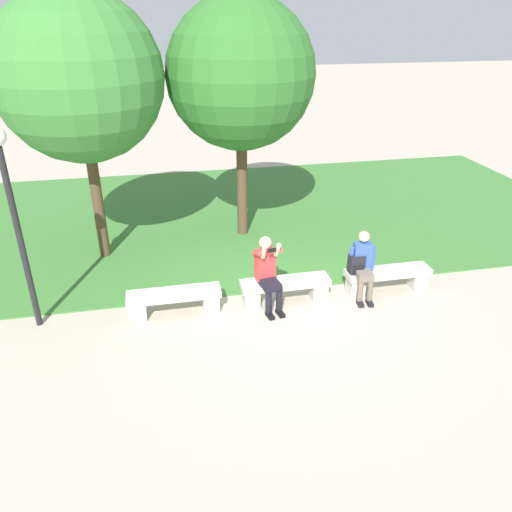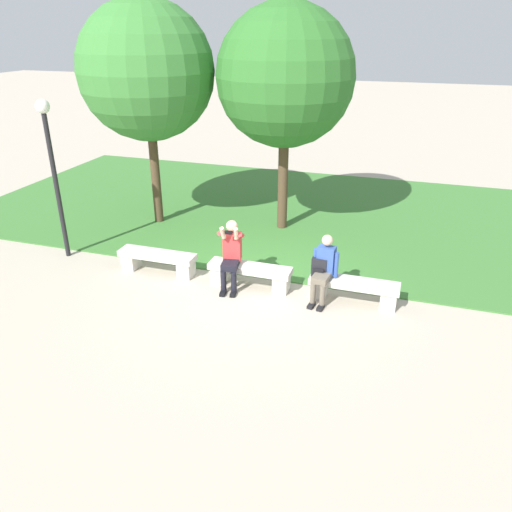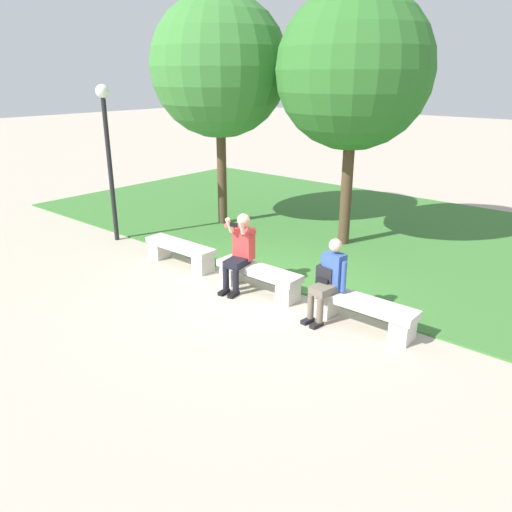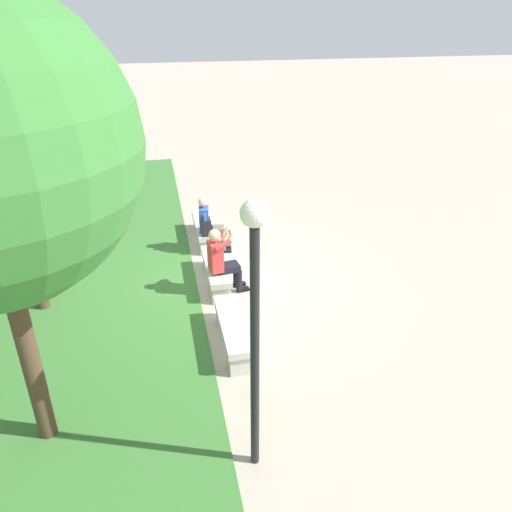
{
  "view_description": "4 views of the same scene",
  "coord_description": "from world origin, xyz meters",
  "px_view_note": "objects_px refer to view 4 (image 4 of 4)",
  "views": [
    {
      "loc": [
        -2.11,
        -7.61,
        4.88
      ],
      "look_at": [
        -0.58,
        -0.19,
        1.09
      ],
      "focal_mm": 35.0,
      "sensor_mm": 36.0,
      "label": 1
    },
    {
      "loc": [
        2.77,
        -8.19,
        4.69
      ],
      "look_at": [
        0.27,
        -0.47,
        0.9
      ],
      "focal_mm": 35.0,
      "sensor_mm": 36.0,
      "label": 2
    },
    {
      "loc": [
        5.09,
        -6.07,
        3.55
      ],
      "look_at": [
        0.39,
        -0.53,
        0.89
      ],
      "focal_mm": 35.0,
      "sensor_mm": 36.0,
      "label": 3
    },
    {
      "loc": [
        -8.46,
        0.98,
        4.95
      ],
      "look_at": [
        -0.48,
        -0.7,
        0.77
      ],
      "focal_mm": 35.0,
      "sensor_mm": 36.0,
      "label": 4
    }
  ],
  "objects_px": {
    "bench_mid": "(204,229)",
    "backpack": "(206,227)",
    "person_distant": "(209,223)",
    "lamp_post": "(255,304)",
    "person_photographer": "(222,258)",
    "bench_near": "(216,270)",
    "bench_main": "(233,330)"
  },
  "relations": [
    {
      "from": "lamp_post",
      "to": "person_distant",
      "type": "bearing_deg",
      "value": -1.86
    },
    {
      "from": "bench_main",
      "to": "person_distant",
      "type": "xyz_separation_m",
      "value": [
        3.45,
        -0.07,
        0.38
      ]
    },
    {
      "from": "bench_near",
      "to": "person_distant",
      "type": "relative_size",
      "value": 1.3
    },
    {
      "from": "backpack",
      "to": "lamp_post",
      "type": "bearing_deg",
      "value": 178.83
    },
    {
      "from": "person_distant",
      "to": "lamp_post",
      "type": "height_order",
      "value": "lamp_post"
    },
    {
      "from": "person_photographer",
      "to": "person_distant",
      "type": "bearing_deg",
      "value": 0.34
    },
    {
      "from": "bench_main",
      "to": "person_distant",
      "type": "height_order",
      "value": "person_distant"
    },
    {
      "from": "backpack",
      "to": "lamp_post",
      "type": "xyz_separation_m",
      "value": [
        -5.67,
        0.12,
        1.61
      ]
    },
    {
      "from": "person_photographer",
      "to": "person_distant",
      "type": "distance_m",
      "value": 1.8
    },
    {
      "from": "bench_mid",
      "to": "person_photographer",
      "type": "relative_size",
      "value": 1.24
    },
    {
      "from": "bench_main",
      "to": "bench_near",
      "type": "height_order",
      "value": "same"
    },
    {
      "from": "person_photographer",
      "to": "backpack",
      "type": "relative_size",
      "value": 3.08
    },
    {
      "from": "bench_near",
      "to": "bench_mid",
      "type": "bearing_deg",
      "value": 0.0
    },
    {
      "from": "bench_main",
      "to": "bench_mid",
      "type": "bearing_deg",
      "value": 0.0
    },
    {
      "from": "backpack",
      "to": "person_distant",
      "type": "bearing_deg",
      "value": -37.41
    },
    {
      "from": "bench_main",
      "to": "person_photographer",
      "type": "xyz_separation_m",
      "value": [
        1.65,
        -0.08,
        0.45
      ]
    },
    {
      "from": "person_photographer",
      "to": "backpack",
      "type": "distance_m",
      "value": 1.71
    },
    {
      "from": "bench_near",
      "to": "person_photographer",
      "type": "bearing_deg",
      "value": -167.72
    },
    {
      "from": "person_photographer",
      "to": "backpack",
      "type": "xyz_separation_m",
      "value": [
        1.7,
        0.08,
        -0.11
      ]
    },
    {
      "from": "bench_mid",
      "to": "lamp_post",
      "type": "distance_m",
      "value": 6.61
    },
    {
      "from": "bench_near",
      "to": "bench_mid",
      "type": "height_order",
      "value": "same"
    },
    {
      "from": "bench_main",
      "to": "backpack",
      "type": "bearing_deg",
      "value": 0.11
    },
    {
      "from": "person_distant",
      "to": "bench_near",
      "type": "bearing_deg",
      "value": 177.4
    },
    {
      "from": "bench_mid",
      "to": "lamp_post",
      "type": "bearing_deg",
      "value": 178.9
    },
    {
      "from": "backpack",
      "to": "lamp_post",
      "type": "distance_m",
      "value": 5.89
    },
    {
      "from": "bench_mid",
      "to": "lamp_post",
      "type": "relative_size",
      "value": 0.49
    },
    {
      "from": "bench_mid",
      "to": "person_photographer",
      "type": "bearing_deg",
      "value": -178.14
    },
    {
      "from": "person_distant",
      "to": "lamp_post",
      "type": "relative_size",
      "value": 0.38
    },
    {
      "from": "bench_mid",
      "to": "person_distant",
      "type": "relative_size",
      "value": 1.3
    },
    {
      "from": "bench_mid",
      "to": "backpack",
      "type": "xyz_separation_m",
      "value": [
        -0.65,
        0.01,
        0.34
      ]
    },
    {
      "from": "bench_main",
      "to": "lamp_post",
      "type": "bearing_deg",
      "value": 176.98
    },
    {
      "from": "bench_near",
      "to": "backpack",
      "type": "distance_m",
      "value": 1.39
    }
  ]
}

